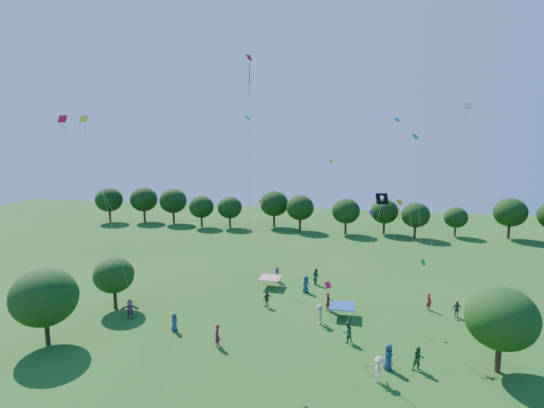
{
  "coord_description": "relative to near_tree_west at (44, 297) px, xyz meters",
  "views": [
    {
      "loc": [
        6.74,
        -17.6,
        15.93
      ],
      "look_at": [
        0.0,
        14.0,
        11.0
      ],
      "focal_mm": 28.0,
      "sensor_mm": 36.0,
      "label": 1
    }
  ],
  "objects": [
    {
      "name": "near_tree_west",
      "position": [
        0.0,
        0.0,
        0.0
      ],
      "size": [
        5.01,
        5.01,
        6.14
      ],
      "color": "#422B19",
      "rests_on": "ground"
    },
    {
      "name": "small_kite_2",
      "position": [
        1.84,
        4.56,
        10.74
      ],
      "size": [
        1.77,
        3.52,
        16.57
      ],
      "color": "yellow"
    },
    {
      "name": "crowd_person_12",
      "position": [
        25.92,
        1.78,
        -2.94
      ],
      "size": [
        0.84,
        1.05,
        1.87
      ],
      "primitive_type": "imported",
      "rotation": [
        0.0,
        0.0,
        2.01
      ],
      "color": "navy",
      "rests_on": "ground"
    },
    {
      "name": "tent_blue",
      "position": [
        22.36,
        10.1,
        -2.84
      ],
      "size": [
        2.2,
        2.2,
        1.1
      ],
      "color": "navy",
      "rests_on": "ground"
    },
    {
      "name": "crowd_person_14",
      "position": [
        23.0,
        5.24,
        -3.03
      ],
      "size": [
        0.92,
        0.89,
        1.69
      ],
      "primitive_type": "imported",
      "rotation": [
        0.0,
        0.0,
        3.86
      ],
      "color": "#24542E",
      "rests_on": "ground"
    },
    {
      "name": "small_kite_3",
      "position": [
        29.68,
        14.2,
        0.23
      ],
      "size": [
        0.58,
        1.39,
        3.27
      ],
      "color": "#26981B"
    },
    {
      "name": "small_kite_1",
      "position": [
        26.2,
        4.06,
        5.54
      ],
      "size": [
        1.5,
        1.68,
        10.36
      ],
      "color": "#CE960A"
    },
    {
      "name": "pirate_kite",
      "position": [
        25.36,
        9.12,
        6.9
      ],
      "size": [
        3.37,
        7.07,
        10.16
      ],
      "color": "black"
    },
    {
      "name": "treeline",
      "position": [
        15.27,
        46.13,
        0.21
      ],
      "size": [
        88.01,
        8.77,
        6.77
      ],
      "color": "#422B19",
      "rests_on": "ground"
    },
    {
      "name": "crowd_person_9",
      "position": [
        25.23,
        -0.01,
        -2.98
      ],
      "size": [
        0.68,
        1.24,
        1.81
      ],
      "primitive_type": "imported",
      "rotation": [
        0.0,
        0.0,
        1.44
      ],
      "color": "beige",
      "rests_on": "ground"
    },
    {
      "name": "near_tree_east",
      "position": [
        33.32,
        3.04,
        0.02
      ],
      "size": [
        4.75,
        4.75,
        6.05
      ],
      "color": "#422B19",
      "rests_on": "ground"
    },
    {
      "name": "crowd_person_1",
      "position": [
        30.26,
        13.39,
        -3.06
      ],
      "size": [
        0.69,
        0.73,
        1.65
      ],
      "primitive_type": "imported",
      "rotation": [
        0.0,
        0.0,
        2.22
      ],
      "color": "maroon",
      "rests_on": "ground"
    },
    {
      "name": "small_kite_5",
      "position": [
        25.8,
        13.04,
        3.4
      ],
      "size": [
        5.01,
        0.84,
        8.08
      ],
      "color": "#9D1A9B"
    },
    {
      "name": "small_kite_11",
      "position": [
        28.99,
        16.92,
        9.42
      ],
      "size": [
        1.33,
        4.74,
        15.14
      ],
      "color": "#188942"
    },
    {
      "name": "crowd_person_10",
      "position": [
        32.47,
        12.1,
        -3.1
      ],
      "size": [
        0.99,
        0.65,
        1.56
      ],
      "primitive_type": "imported",
      "rotation": [
        0.0,
        0.0,
        0.27
      ],
      "color": "#483F39",
      "rests_on": "ground"
    },
    {
      "name": "crowd_person_3",
      "position": [
        20.49,
        8.12,
        -2.98
      ],
      "size": [
        0.67,
        1.23,
        1.79
      ],
      "primitive_type": "imported",
      "rotation": [
        0.0,
        0.0,
        4.59
      ],
      "color": "tan",
      "rests_on": "ground"
    },
    {
      "name": "small_kite_9",
      "position": [
        12.8,
        17.95,
        3.94
      ],
      "size": [
        0.49,
        2.39,
        7.94
      ],
      "color": "yellow"
    },
    {
      "name": "crowd_person_11",
      "position": [
        3.75,
        5.76,
        -3.0
      ],
      "size": [
        1.75,
        1.04,
        1.76
      ],
      "primitive_type": "imported",
      "rotation": [
        0.0,
        0.0,
        0.29
      ],
      "color": "#884F6C",
      "rests_on": "ground"
    },
    {
      "name": "small_kite_6",
      "position": [
        32.11,
        14.07,
        11.9
      ],
      "size": [
        3.88,
        0.91,
        17.86
      ],
      "color": "silver"
    },
    {
      "name": "crowd_person_8",
      "position": [
        27.97,
        2.04,
        -3.01
      ],
      "size": [
        0.96,
        0.69,
        1.74
      ],
      "primitive_type": "imported",
      "rotation": [
        0.0,
        0.0,
        0.29
      ],
      "color": "#255726",
      "rests_on": "ground"
    },
    {
      "name": "small_kite_10",
      "position": [
        20.45,
        16.35,
        6.29
      ],
      "size": [
        0.78,
        0.39,
        12.61
      ],
      "color": "yellow"
    },
    {
      "name": "tent_red_stripe",
      "position": [
        14.31,
        16.41,
        -2.84
      ],
      "size": [
        2.2,
        2.2,
        1.1
      ],
      "color": "red",
      "rests_on": "ground"
    },
    {
      "name": "crowd_person_7",
      "position": [
        13.11,
        2.49,
        -2.99
      ],
      "size": [
        0.43,
        0.67,
        1.78
      ],
      "primitive_type": "imported",
      "rotation": [
        0.0,
        0.0,
        4.71
      ],
      "color": "maroon",
      "rests_on": "ground"
    },
    {
      "name": "crowd_person_5",
      "position": [
        14.66,
        18.33,
        -3.05
      ],
      "size": [
        0.93,
        1.64,
        1.66
      ],
      "primitive_type": "imported",
      "rotation": [
        0.0,
        0.0,
        4.97
      ],
      "color": "#945796",
      "rests_on": "ground"
    },
    {
      "name": "near_tree_north",
      "position": [
        1.13,
        7.59,
        -0.61
      ],
      "size": [
        3.74,
        3.74,
        4.97
      ],
      "color": "#422B19",
      "rests_on": "ground"
    },
    {
      "name": "crowd_person_6",
      "position": [
        18.32,
        15.57,
        -2.97
      ],
      "size": [
        0.96,
        0.98,
        1.81
      ],
      "primitive_type": "imported",
      "rotation": [
        0.0,
        0.0,
        0.83
      ],
      "color": "navy",
      "rests_on": "ground"
    },
    {
      "name": "small_kite_8",
      "position": [
        21.45,
        3.99,
        0.81
      ],
      "size": [
        0.58,
        0.58,
        3.96
      ],
      "color": "#F40E3B"
    },
    {
      "name": "small_kite_4",
      "position": [
        27.8,
        18.57,
        9.61
      ],
      "size": [
        2.59,
        7.63,
        16.9
      ],
      "color": "#168AE0"
    },
    {
      "name": "small_kite_0",
      "position": [
        4.34,
        0.48,
        9.93
      ],
      "size": [
        4.53,
        6.57,
        16.29
      ],
      "color": "red"
    },
    {
      "name": "crowd_person_13",
      "position": [
        20.98,
        11.34,
        -3.02
      ],
      "size": [
        0.57,
        0.73,
        1.72
      ],
      "primitive_type": "imported",
      "rotation": [
        0.0,
        0.0,
        1.29
      ],
      "color": "maroon",
      "rests_on": "ground"
    },
    {
      "name": "crowd_person_0",
      "position": [
        8.7,
        4.28,
        -3.11
      ],
      "size": [
        0.87,
        0.71,
        1.54
      ],
      "primitive_type": "imported",
      "rotation": [
        0.0,
        0.0,
        2.68
      ],
      "color": "navy",
      "rests_on": "ground"
    },
    {
      "name": "red_high_kite",
      "position": [
        13.76,
        10.14,
        14.74
      ],
      "size": [
        2.12,
        8.26,
        22.25
      ],
      "color": "red"
    },
    {
      "name": "crowd_person_2",
      "position": [
        19.09,
        18.32,
        -2.96
      ],
      "size": [
        0.93,
        1.02,
        1.83
      ],
      "primitive_type": "imported",
      "rotation": [
        0.0,
        0.0,
        2.22
      ],
      "color": "#265A3D",
      "rests_on": "ground"
    },
    {
      "name": "small_kite_7",
      "position": [
        12.69,
        13.52,
        10.56
      ],
      "size": [
        0.57,
        0.69,
        16.91
      ],
      "color": "#0A7CA4"
    },
    {
      "name": "crowd_person_4",
      "position": [
        15.18,
        10.91,
        -3.08
      ],
      "size": [
        0.99,
        0.93,
        1.59
      ],
      "primitive_type": "imported",
      "rotation": [
        0.0,
        0.0,
        3.85
      ],
      "color": "#3B362F",
      "rests_on": "ground"
    }
  ]
}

